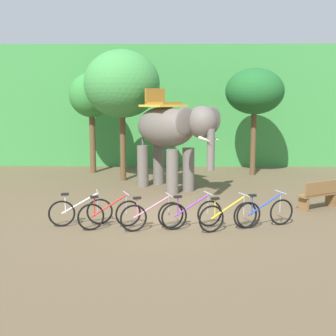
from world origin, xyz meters
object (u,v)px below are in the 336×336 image
at_px(tree_left, 255,92).
at_px(bike_white, 81,211).
at_px(elephant, 171,131).
at_px(tree_center_right, 91,96).
at_px(wooden_bench, 320,194).
at_px(bike_purple, 192,214).
at_px(bike_pink, 152,215).
at_px(bike_red, 110,214).
at_px(bike_yellow, 228,216).
at_px(bike_blue, 265,212).
at_px(tree_center_left, 122,84).

height_order(tree_left, bike_white, tree_left).
bearing_deg(elephant, tree_center_right, 132.01).
bearing_deg(wooden_bench, bike_purple, -151.55).
distance_m(bike_pink, bike_purple, 1.05).
bearing_deg(tree_center_right, bike_red, -77.15).
relative_size(bike_white, bike_pink, 1.02).
relative_size(bike_white, bike_yellow, 1.05).
bearing_deg(bike_blue, tree_center_right, 124.66).
distance_m(bike_white, bike_yellow, 3.93).
xyz_separation_m(bike_purple, bike_yellow, (0.93, -0.20, 0.00)).
height_order(tree_left, bike_yellow, tree_left).
relative_size(bike_white, wooden_bench, 1.12).
xyz_separation_m(tree_center_right, tree_center_left, (1.64, -2.03, 0.46)).
relative_size(tree_center_right, tree_left, 0.97).
bearing_deg(bike_blue, bike_purple, -174.91).
bearing_deg(bike_purple, wooden_bench, 28.45).
height_order(tree_left, bike_purple, tree_left).
relative_size(tree_left, bike_blue, 2.91).
bearing_deg(bike_white, wooden_bench, 15.68).
bearing_deg(bike_yellow, tree_left, 76.44).
relative_size(tree_center_left, bike_blue, 3.31).
height_order(bike_blue, wooden_bench, bike_blue).
distance_m(bike_red, bike_pink, 1.13).
height_order(tree_center_left, wooden_bench, tree_center_left).
distance_m(bike_white, wooden_bench, 7.26).
relative_size(elephant, bike_blue, 2.36).
height_order(tree_center_left, bike_purple, tree_center_left).
bearing_deg(bike_purple, tree_center_left, 110.22).
distance_m(tree_left, elephant, 5.28).
relative_size(elephant, bike_yellow, 2.40).
bearing_deg(bike_red, tree_center_left, 93.69).
bearing_deg(bike_pink, bike_blue, 6.86).
bearing_deg(wooden_bench, bike_red, -160.11).
xyz_separation_m(tree_center_right, wooden_bench, (8.27, -6.96, -3.04)).
distance_m(bike_white, bike_blue, 4.92).
bearing_deg(tree_center_left, bike_white, -92.96).
relative_size(tree_center_right, elephant, 1.19).
xyz_separation_m(bike_purple, wooden_bench, (4.02, 2.18, 0.09)).
bearing_deg(wooden_bench, bike_blue, -135.97).
relative_size(elephant, wooden_bench, 2.57).
distance_m(elephant, bike_blue, 5.83).
xyz_separation_m(tree_left, elephant, (-3.66, -3.51, -1.49)).
xyz_separation_m(tree_center_right, elephant, (3.65, -4.05, -1.32)).
bearing_deg(bike_red, elephant, 73.26).
relative_size(bike_purple, wooden_bench, 1.09).
xyz_separation_m(tree_center_right, bike_pink, (3.22, -9.32, -3.13)).
height_order(tree_center_right, elephant, tree_center_right).
relative_size(tree_left, bike_white, 2.83).
distance_m(bike_red, wooden_bench, 6.57).
distance_m(tree_center_right, bike_red, 9.94).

